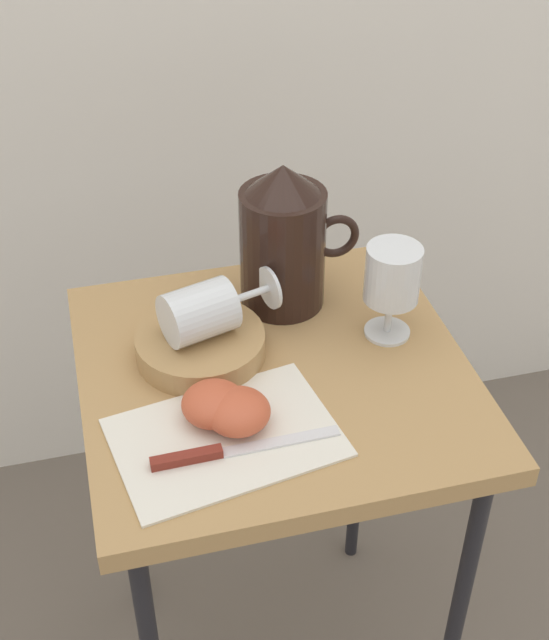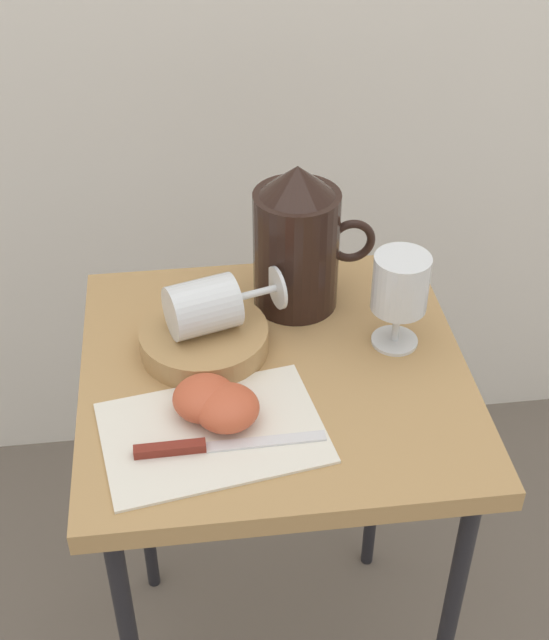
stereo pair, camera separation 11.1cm
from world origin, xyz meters
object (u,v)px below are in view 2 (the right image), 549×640
object	(u,v)px
wine_glass_tipped_near	(206,306)
table	(274,410)
apple_half_left	(227,408)
basket_tray	(204,339)
knife	(202,446)
pitcher	(297,249)
apple_half_right	(205,398)
wine_glass_upright	(400,288)

from	to	relation	value
wine_glass_tipped_near	table	bearing A→B (deg)	-31.64
apple_half_left	basket_tray	bearing A→B (deg)	97.49
wine_glass_tipped_near	knife	world-z (taller)	wine_glass_tipped_near
table	apple_half_left	size ratio (longest dim) A/B	9.01
apple_half_left	pitcher	bearing A→B (deg)	63.60
wine_glass_tipped_near	apple_half_right	distance (m)	0.14
table	knife	size ratio (longest dim) A/B	3.14
wine_glass_upright	wine_glass_tipped_near	distance (m)	0.26
apple_half_right	knife	world-z (taller)	apple_half_right
apple_half_left	apple_half_right	size ratio (longest dim) A/B	1.00
pitcher	basket_tray	bearing A→B (deg)	-145.82
table	wine_glass_upright	world-z (taller)	wine_glass_upright
basket_tray	knife	distance (m)	0.19
basket_tray	pitcher	world-z (taller)	pitcher
table	basket_tray	size ratio (longest dim) A/B	4.15
wine_glass_tipped_near	pitcher	bearing A→B (deg)	34.61
pitcher	knife	xyz separation A→B (m)	(-0.15, -0.28, -0.08)
wine_glass_tipped_near	apple_half_left	size ratio (longest dim) A/B	2.09
knife	wine_glass_tipped_near	bearing A→B (deg)	84.13
table	wine_glass_upright	distance (m)	0.24
pitcher	apple_half_right	world-z (taller)	pitcher
wine_glass_upright	apple_half_left	world-z (taller)	wine_glass_upright
wine_glass_tipped_near	apple_half_left	world-z (taller)	wine_glass_tipped_near
table	pitcher	world-z (taller)	pitcher
wine_glass_upright	knife	bearing A→B (deg)	-147.62
pitcher	apple_half_left	bearing A→B (deg)	-116.40
basket_tray	wine_glass_tipped_near	bearing A→B (deg)	21.34
table	pitcher	xyz separation A→B (m)	(0.05, 0.14, 0.17)
wine_glass_tipped_near	wine_glass_upright	bearing A→B (deg)	-4.13
wine_glass_upright	apple_half_left	xyz separation A→B (m)	(-0.24, -0.13, -0.07)
apple_half_right	basket_tray	bearing A→B (deg)	87.19
basket_tray	pitcher	xyz separation A→B (m)	(0.14, 0.09, 0.07)
basket_tray	apple_half_right	bearing A→B (deg)	-92.81
wine_glass_upright	apple_half_left	bearing A→B (deg)	-151.58
apple_half_right	table	bearing A→B (deg)	38.49
basket_tray	pitcher	size ratio (longest dim) A/B	0.79
apple_half_left	table	bearing A→B (deg)	53.95
wine_glass_tipped_near	knife	distance (m)	0.20
wine_glass_upright	table	bearing A→B (deg)	-168.82
pitcher	apple_half_right	distance (m)	0.27
knife	apple_half_left	bearing A→B (deg)	52.32
basket_tray	apple_half_left	world-z (taller)	apple_half_left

